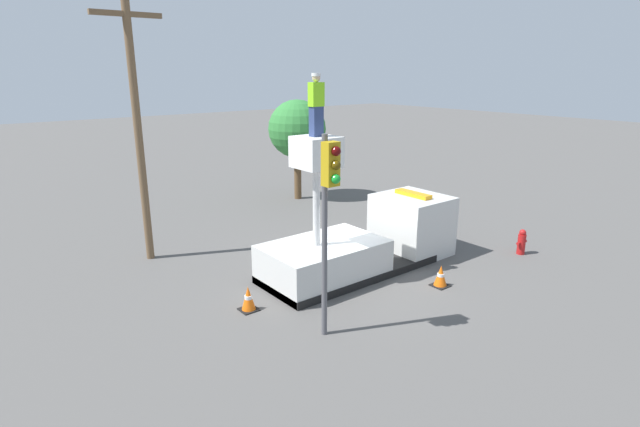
{
  "coord_description": "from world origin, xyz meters",
  "views": [
    {
      "loc": [
        -10.11,
        -11.29,
        6.37
      ],
      "look_at": [
        -2.24,
        -1.3,
        2.68
      ],
      "focal_mm": 28.0,
      "sensor_mm": 36.0,
      "label": 1
    }
  ],
  "objects_px": {
    "tree_left_bg": "(297,130)",
    "traffic_light_pole": "(329,198)",
    "traffic_cone_rear": "(248,299)",
    "utility_pole": "(137,125)",
    "fire_hydrant": "(522,242)",
    "bucket_truck": "(365,242)",
    "worker": "(316,105)",
    "traffic_cone_curbside": "(441,276)"
  },
  "relations": [
    {
      "from": "tree_left_bg",
      "to": "traffic_light_pole",
      "type": "bearing_deg",
      "value": -122.74
    },
    {
      "from": "traffic_cone_rear",
      "to": "utility_pole",
      "type": "relative_size",
      "value": 0.08
    },
    {
      "from": "fire_hydrant",
      "to": "utility_pole",
      "type": "height_order",
      "value": "utility_pole"
    },
    {
      "from": "bucket_truck",
      "to": "tree_left_bg",
      "type": "distance_m",
      "value": 9.95
    },
    {
      "from": "bucket_truck",
      "to": "traffic_cone_rear",
      "type": "relative_size",
      "value": 9.94
    },
    {
      "from": "worker",
      "to": "tree_left_bg",
      "type": "bearing_deg",
      "value": 57.32
    },
    {
      "from": "tree_left_bg",
      "to": "traffic_cone_curbside",
      "type": "bearing_deg",
      "value": -104.21
    },
    {
      "from": "bucket_truck",
      "to": "traffic_cone_rear",
      "type": "height_order",
      "value": "bucket_truck"
    },
    {
      "from": "bucket_truck",
      "to": "tree_left_bg",
      "type": "height_order",
      "value": "tree_left_bg"
    },
    {
      "from": "bucket_truck",
      "to": "fire_hydrant",
      "type": "xyz_separation_m",
      "value": [
        5.24,
        -2.57,
        -0.45
      ]
    },
    {
      "from": "tree_left_bg",
      "to": "utility_pole",
      "type": "bearing_deg",
      "value": -158.05
    },
    {
      "from": "utility_pole",
      "to": "tree_left_bg",
      "type": "bearing_deg",
      "value": 21.95
    },
    {
      "from": "traffic_cone_rear",
      "to": "utility_pole",
      "type": "bearing_deg",
      "value": 97.08
    },
    {
      "from": "traffic_light_pole",
      "to": "traffic_cone_rear",
      "type": "height_order",
      "value": "traffic_light_pole"
    },
    {
      "from": "worker",
      "to": "utility_pole",
      "type": "bearing_deg",
      "value": 122.11
    },
    {
      "from": "traffic_cone_rear",
      "to": "tree_left_bg",
      "type": "xyz_separation_m",
      "value": [
        8.3,
        9.18,
        3.17
      ]
    },
    {
      "from": "traffic_cone_curbside",
      "to": "fire_hydrant",
      "type": "bearing_deg",
      "value": -0.2
    },
    {
      "from": "worker",
      "to": "traffic_cone_rear",
      "type": "xyz_separation_m",
      "value": [
        -2.6,
        -0.31,
        -5.07
      ]
    },
    {
      "from": "bucket_truck",
      "to": "traffic_cone_rear",
      "type": "bearing_deg",
      "value": -176.16
    },
    {
      "from": "bucket_truck",
      "to": "traffic_cone_curbside",
      "type": "height_order",
      "value": "bucket_truck"
    },
    {
      "from": "worker",
      "to": "tree_left_bg",
      "type": "relative_size",
      "value": 0.35
    },
    {
      "from": "worker",
      "to": "fire_hydrant",
      "type": "relative_size",
      "value": 1.9
    },
    {
      "from": "tree_left_bg",
      "to": "utility_pole",
      "type": "xyz_separation_m",
      "value": [
        -8.99,
        -3.62,
        1.12
      ]
    },
    {
      "from": "fire_hydrant",
      "to": "utility_pole",
      "type": "distance_m",
      "value": 13.79
    },
    {
      "from": "traffic_light_pole",
      "to": "tree_left_bg",
      "type": "distance_m",
      "value": 13.81
    },
    {
      "from": "tree_left_bg",
      "to": "traffic_cone_rear",
      "type": "bearing_deg",
      "value": -132.09
    },
    {
      "from": "traffic_cone_curbside",
      "to": "utility_pole",
      "type": "height_order",
      "value": "utility_pole"
    },
    {
      "from": "bucket_truck",
      "to": "traffic_cone_rear",
      "type": "distance_m",
      "value": 4.68
    },
    {
      "from": "fire_hydrant",
      "to": "traffic_cone_rear",
      "type": "xyz_separation_m",
      "value": [
        -9.87,
        2.25,
        -0.11
      ]
    },
    {
      "from": "traffic_cone_rear",
      "to": "tree_left_bg",
      "type": "relative_size",
      "value": 0.14
    },
    {
      "from": "bucket_truck",
      "to": "fire_hydrant",
      "type": "distance_m",
      "value": 5.85
    },
    {
      "from": "traffic_cone_rear",
      "to": "fire_hydrant",
      "type": "bearing_deg",
      "value": -12.86
    },
    {
      "from": "worker",
      "to": "utility_pole",
      "type": "xyz_separation_m",
      "value": [
        -3.3,
        5.25,
        -0.78
      ]
    },
    {
      "from": "fire_hydrant",
      "to": "traffic_cone_curbside",
      "type": "xyz_separation_m",
      "value": [
        -4.47,
        0.02,
        -0.13
      ]
    },
    {
      "from": "utility_pole",
      "to": "fire_hydrant",
      "type": "bearing_deg",
      "value": -36.5
    },
    {
      "from": "worker",
      "to": "fire_hydrant",
      "type": "xyz_separation_m",
      "value": [
        7.27,
        -2.57,
        -4.95
      ]
    },
    {
      "from": "bucket_truck",
      "to": "utility_pole",
      "type": "bearing_deg",
      "value": 135.42
    },
    {
      "from": "fire_hydrant",
      "to": "utility_pole",
      "type": "relative_size",
      "value": 0.11
    },
    {
      "from": "traffic_cone_rear",
      "to": "utility_pole",
      "type": "distance_m",
      "value": 7.06
    },
    {
      "from": "fire_hydrant",
      "to": "traffic_cone_curbside",
      "type": "distance_m",
      "value": 4.47
    },
    {
      "from": "traffic_cone_rear",
      "to": "traffic_light_pole",
      "type": "bearing_deg",
      "value": -71.19
    },
    {
      "from": "traffic_light_pole",
      "to": "fire_hydrant",
      "type": "bearing_deg",
      "value": 1.13
    }
  ]
}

